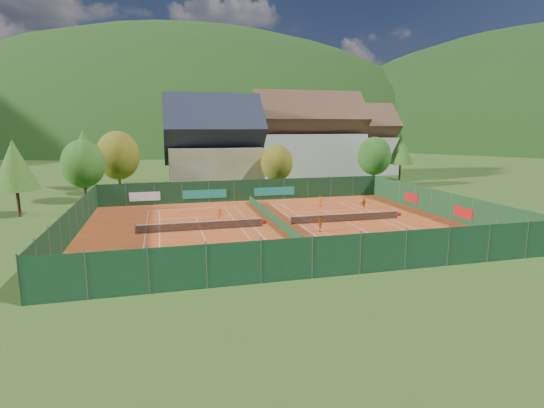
{
  "coord_description": "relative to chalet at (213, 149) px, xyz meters",
  "views": [
    {
      "loc": [
        -11.62,
        -42.55,
        10.47
      ],
      "look_at": [
        0.0,
        2.0,
        2.0
      ],
      "focal_mm": 28.0,
      "sensor_mm": 36.0,
      "label": 1
    }
  ],
  "objects": [
    {
      "name": "ground",
      "position": [
        3.0,
        -30.0,
        -6.64
      ],
      "size": [
        600.0,
        600.0,
        0.0
      ],
      "primitive_type": "plane",
      "color": "#2F5019",
      "rests_on": "ground"
    },
    {
      "name": "clay_pad",
      "position": [
        3.0,
        -30.0,
        -6.62
      ],
      "size": [
        40.0,
        32.0,
        0.01
      ],
      "primitive_type": "cube",
      "color": "#B7451B",
      "rests_on": "ground"
    },
    {
      "name": "court_markings_left",
      "position": [
        -5.0,
        -30.0,
        -6.61
      ],
      "size": [
        11.03,
        23.83,
        0.0
      ],
      "color": "white",
      "rests_on": "ground"
    },
    {
      "name": "court_markings_right",
      "position": [
        11.0,
        -30.0,
        -6.61
      ],
      "size": [
        11.03,
        23.83,
        0.0
      ],
      "color": "white",
      "rests_on": "ground"
    },
    {
      "name": "tennis_net_left",
      "position": [
        -4.85,
        -30.0,
        -6.12
      ],
      "size": [
        13.3,
        0.1,
        1.02
      ],
      "color": "#59595B",
      "rests_on": "ground"
    },
    {
      "name": "tennis_net_right",
      "position": [
        11.15,
        -30.0,
        -6.12
      ],
      "size": [
        13.3,
        0.1,
        1.02
      ],
      "color": "#59595B",
      "rests_on": "ground"
    },
    {
      "name": "court_divider",
      "position": [
        3.0,
        -30.0,
        -6.12
      ],
      "size": [
        0.03,
        28.8,
        1.0
      ],
      "color": "#14391C",
      "rests_on": "ground"
    },
    {
      "name": "fence_north",
      "position": [
        2.54,
        -14.01,
        -5.16
      ],
      "size": [
        40.0,
        0.1,
        3.0
      ],
      "color": "#12331B",
      "rests_on": "ground"
    },
    {
      "name": "fence_south",
      "position": [
        3.0,
        -46.0,
        -5.12
      ],
      "size": [
        40.0,
        0.04,
        3.0
      ],
      "color": "#143920",
      "rests_on": "ground"
    },
    {
      "name": "fence_west",
      "position": [
        -17.0,
        -30.0,
        -5.12
      ],
      "size": [
        0.04,
        32.0,
        3.0
      ],
      "color": "#12341A",
      "rests_on": "ground"
    },
    {
      "name": "fence_east",
      "position": [
        23.0,
        -29.95,
        -5.14
      ],
      "size": [
        0.09,
        32.0,
        3.0
      ],
      "color": "#153A1B",
      "rests_on": "ground"
    },
    {
      "name": "chalet",
      "position": [
        0.0,
        0.0,
        0.0
      ],
      "size": [
        16.2,
        12.0,
        16.0
      ],
      "color": "#C2B189",
      "rests_on": "ground"
    },
    {
      "name": "hotel_block_a",
      "position": [
        19.0,
        6.0,
        0.76
      ],
      "size": [
        21.6,
        11.0,
        17.25
      ],
      "color": "silver",
      "rests_on": "ground"
    },
    {
      "name": "hotel_block_b",
      "position": [
        33.0,
        14.0,
        -0.01
      ],
      "size": [
        17.28,
        10.0,
        15.5
      ],
      "color": "silver",
      "rests_on": "ground"
    },
    {
      "name": "tree_west_front",
      "position": [
        -19.0,
        -10.0,
        -1.23
      ],
      "size": [
        5.72,
        5.72,
        8.69
      ],
      "color": "#472919",
      "rests_on": "ground"
    },
    {
      "name": "tree_west_mid",
      "position": [
        -15.0,
        -4.0,
        -0.56
      ],
      "size": [
        6.44,
        6.44,
        9.78
      ],
      "color": "#433018",
      "rests_on": "ground"
    },
    {
      "name": "tree_west_back",
      "position": [
        -21.0,
        4.0,
        0.11
      ],
      "size": [
        5.6,
        5.6,
        10.0
      ],
      "color": "#452D18",
      "rests_on": "ground"
    },
    {
      "name": "tree_center",
      "position": [
        9.0,
        -8.0,
        -1.91
      ],
      "size": [
        5.01,
        5.01,
        7.6
      ],
      "color": "#422617",
      "rests_on": "ground"
    },
    {
      "name": "tree_east_front",
      "position": [
        27.0,
        -6.0,
        -1.23
      ],
      "size": [
        5.72,
        5.72,
        8.69
      ],
      "color": "#412817",
      "rests_on": "ground"
    },
    {
      "name": "tree_east_mid",
      "position": [
        37.0,
        2.0,
        -0.56
      ],
      "size": [
        5.04,
        5.04,
        9.0
      ],
      "color": "#4E311C",
      "rests_on": "ground"
    },
    {
      "name": "tree_west_side",
      "position": [
        -25.0,
        -18.0,
        -0.56
      ],
      "size": [
        5.04,
        5.04,
        9.0
      ],
      "color": "#462819",
      "rests_on": "ground"
    },
    {
      "name": "tree_east_back",
      "position": [
        29.0,
        10.0,
        0.12
      ],
      "size": [
        7.15,
        7.15,
        10.86
      ],
      "color": "#412B17",
      "rests_on": "ground"
    },
    {
      "name": "mountain_backdrop",
      "position": [
        31.54,
        203.48,
        -46.26
      ],
      "size": [
        820.0,
        530.0,
        242.0
      ],
      "color": "black",
      "rests_on": "ground"
    },
    {
      "name": "ball_hopper",
      "position": [
        13.46,
        -42.55,
        -6.07
      ],
      "size": [
        0.34,
        0.34,
        0.8
      ],
      "color": "slate",
      "rests_on": "ground"
    },
    {
      "name": "loose_ball_0",
      "position": [
        -4.13,
        -34.69,
        -6.59
      ],
      "size": [
        0.07,
        0.07,
        0.07
      ],
      "primitive_type": "sphere",
      "color": "#CCD833",
      "rests_on": "ground"
    },
    {
      "name": "loose_ball_1",
      "position": [
        6.9,
        -39.83,
        -6.59
      ],
      "size": [
        0.07,
        0.07,
        0.07
      ],
      "primitive_type": "sphere",
      "color": "#CCD833",
      "rests_on": "ground"
    },
    {
      "name": "loose_ball_2",
      "position": [
        7.61,
        -24.53,
        -6.59
      ],
      "size": [
        0.07,
        0.07,
        0.07
      ],
      "primitive_type": "sphere",
      "color": "#CCD833",
      "rests_on": "ground"
    },
    {
      "name": "loose_ball_3",
      "position": [
        0.78,
        -19.92,
        -6.59
      ],
      "size": [
        0.07,
        0.07,
        0.07
      ],
      "primitive_type": "sphere",
      "color": "#CCD833",
      "rests_on": "ground"
    },
    {
      "name": "loose_ball_4",
      "position": [
        11.49,
        -31.43,
        -6.59
      ],
      "size": [
        0.07,
        0.07,
        0.07
      ],
      "primitive_type": "sphere",
      "color": "#CCD833",
      "rests_on": "ground"
    },
    {
      "name": "player_left_near",
      "position": [
        -8.15,
        -40.97,
        -5.9
      ],
      "size": [
        0.63,
        0.62,
        1.46
      ],
      "primitive_type": "imported",
      "rotation": [
        0.0,
        0.0,
        0.74
      ],
      "color": "orange",
      "rests_on": "ground"
    },
    {
      "name": "player_left_mid",
      "position": [
        -1.34,
        -40.25,
        -5.94
      ],
      "size": [
        0.83,
        0.78,
        1.37
      ],
      "primitive_type": "imported",
      "rotation": [
        0.0,
        0.0,
        -0.52
      ],
      "color": "orange",
      "rests_on": "ground"
    },
    {
      "name": "player_left_far",
      "position": [
        -2.58,
        -25.93,
        -5.92
      ],
      "size": [
        0.94,
        0.58,
        1.4
      ],
      "primitive_type": "imported",
      "rotation": [
        0.0,
        0.0,
        3.07
      ],
      "color": "orange",
      "rests_on": "ground"
    },
    {
      "name": "player_right_near",
      "position": [
        6.51,
        -33.72,
        -5.9
      ],
      "size": [
        0.81,
        0.88,
        1.45
      ],
      "primitive_type": "imported",
      "rotation": [
        0.0,
        0.0,
        0.88
      ],
      "color": "#CC5412",
      "rests_on": "ground"
    },
    {
      "name": "player_right_far_a",
      "position": [
        11.44,
        -20.9,
        -5.95
      ],
      "size": [
        0.73,
        0.55,
        1.34
      ],
      "primitive_type": "imported",
      "rotation": [
        0.0,
        0.0,
        2.95
      ],
      "color": "#EB5914",
      "rests_on": "ground"
    },
    {
      "name": "player_right_far_b",
      "position": [
        16.44,
        -23.42,
        -5.96
      ],
      "size": [
        1.3,
        0.77,
        1.33
      ],
      "primitive_type": "imported",
      "rotation": [
        0.0,
        0.0,
        3.46
      ],
      "color": "#E65114",
      "rests_on": "ground"
    }
  ]
}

